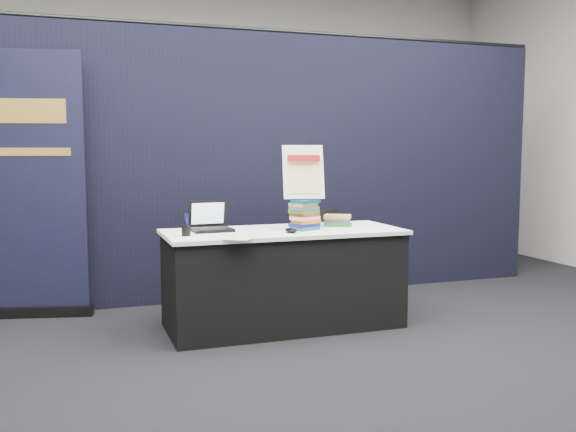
# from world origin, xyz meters

# --- Properties ---
(floor) EXTENTS (8.00, 8.00, 0.00)m
(floor) POSITION_xyz_m (0.00, 0.00, 0.00)
(floor) COLOR black
(floor) RESTS_ON ground
(wall_back) EXTENTS (8.00, 0.02, 3.50)m
(wall_back) POSITION_xyz_m (0.00, 4.00, 1.75)
(wall_back) COLOR #B9B5AE
(wall_back) RESTS_ON floor
(drape_partition) EXTENTS (6.00, 0.08, 2.40)m
(drape_partition) POSITION_xyz_m (0.00, 1.60, 1.20)
(drape_partition) COLOR black
(drape_partition) RESTS_ON floor
(display_table) EXTENTS (1.80, 0.75, 0.75)m
(display_table) POSITION_xyz_m (0.00, 0.55, 0.38)
(display_table) COLOR black
(display_table) RESTS_ON floor
(laptop) EXTENTS (0.31, 0.25, 0.23)m
(laptop) POSITION_xyz_m (-0.53, 0.68, 0.80)
(laptop) COLOR black
(laptop) RESTS_ON display_table
(mouse) EXTENTS (0.10, 0.13, 0.04)m
(mouse) POSITION_xyz_m (-0.00, 0.37, 0.77)
(mouse) COLOR black
(mouse) RESTS_ON display_table
(brochure_left) EXTENTS (0.32, 0.29, 0.00)m
(brochure_left) POSITION_xyz_m (-0.71, 0.35, 0.75)
(brochure_left) COLOR white
(brochure_left) RESTS_ON display_table
(brochure_mid) EXTENTS (0.35, 0.33, 0.00)m
(brochure_mid) POSITION_xyz_m (-0.48, 0.24, 0.75)
(brochure_mid) COLOR silver
(brochure_mid) RESTS_ON display_table
(brochure_right) EXTENTS (0.40, 0.34, 0.00)m
(brochure_right) POSITION_xyz_m (-0.31, 0.42, 0.75)
(brochure_right) COLOR silver
(brochure_right) RESTS_ON display_table
(pen_cup) EXTENTS (0.06, 0.06, 0.08)m
(pen_cup) POSITION_xyz_m (-0.76, 0.44, 0.79)
(pen_cup) COLOR black
(pen_cup) RESTS_ON display_table
(book_stack_tall) EXTENTS (0.23, 0.21, 0.23)m
(book_stack_tall) POSITION_xyz_m (0.16, 0.51, 0.87)
(book_stack_tall) COLOR #1B5C67
(book_stack_tall) RESTS_ON display_table
(book_stack_short) EXTENTS (0.25, 0.23, 0.09)m
(book_stack_short) POSITION_xyz_m (0.49, 0.66, 0.79)
(book_stack_short) COLOR #207A30
(book_stack_short) RESTS_ON display_table
(info_sign) EXTENTS (0.33, 0.18, 0.42)m
(info_sign) POSITION_xyz_m (0.16, 0.54, 1.18)
(info_sign) COLOR black
(info_sign) RESTS_ON book_stack_tall
(pullup_banner) EXTENTS (0.91, 0.31, 2.14)m
(pullup_banner) POSITION_xyz_m (-1.81, 1.50, 0.95)
(pullup_banner) COLOR black
(pullup_banner) RESTS_ON floor
(stacking_chair) EXTENTS (0.50, 0.52, 0.85)m
(stacking_chair) POSITION_xyz_m (0.48, 0.83, 0.47)
(stacking_chair) COLOR black
(stacking_chair) RESTS_ON floor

